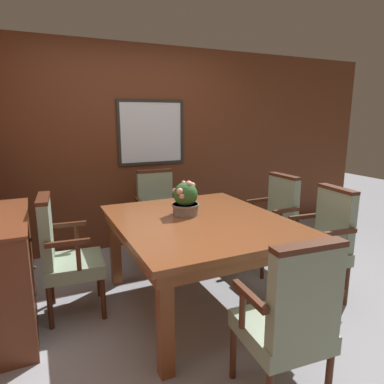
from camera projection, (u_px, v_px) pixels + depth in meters
The scene contains 10 objects.
ground_plane at pixel (202, 309), 2.93m from camera, with size 14.00×14.00×0.00m, color #93969E.
wall_back at pixel (138, 148), 4.24m from camera, with size 7.20×0.08×2.45m.
dining_table at pixel (200, 230), 2.87m from camera, with size 1.35×1.57×0.77m.
chair_right_near at pixel (323, 240), 3.02m from camera, with size 0.50×0.53×1.01m.
chair_left_far at pixel (63, 252), 2.76m from camera, with size 0.50×0.53×1.01m.
chair_right_far at pixel (274, 219), 3.65m from camera, with size 0.47×0.50×1.01m.
chair_head_far at pixel (158, 211), 3.93m from camera, with size 0.52×0.49×1.01m.
chair_head_near at pixel (290, 318), 1.86m from camera, with size 0.53×0.49×1.01m.
potted_plant at pixel (186, 199), 2.95m from camera, with size 0.24×0.24×0.30m.
sideboard_cabinet at pixel (0, 274), 2.58m from camera, with size 0.48×1.11×0.90m.
Camera 1 is at (-1.20, -2.35, 1.61)m, focal length 32.00 mm.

